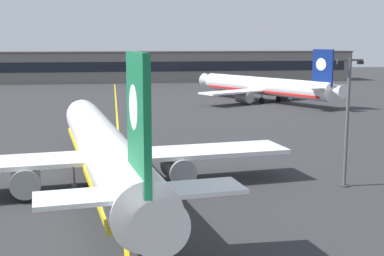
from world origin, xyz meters
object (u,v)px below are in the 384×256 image
Objects in this scene: apron_lamp_post at (347,120)px; safety_cone_by_nose_gear at (118,147)px; airliner_foreground at (104,150)px; airliner_background at (264,87)px.

apron_lamp_post is 19.61× the size of safety_cone_by_nose_gear.
airliner_foreground is 1.20× the size of airliner_background.
apron_lamp_post is (-10.66, -61.29, 2.61)m from airliner_background.
apron_lamp_post is at bearing -4.75° from airliner_foreground.
safety_cone_by_nose_gear is (-18.84, 18.60, -5.42)m from apron_lamp_post.
airliner_foreground reaches higher than apron_lamp_post.
apron_lamp_post reaches higher than safety_cone_by_nose_gear.
airliner_background is at bearing 55.35° from safety_cone_by_nose_gear.
safety_cone_by_nose_gear is at bearing -124.65° from airliner_background.
airliner_foreground is 75.37× the size of safety_cone_by_nose_gear.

